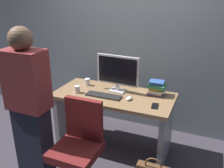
{
  "coord_description": "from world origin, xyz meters",
  "views": [
    {
      "loc": [
        1.04,
        -2.51,
        1.93
      ],
      "look_at": [
        0.0,
        -0.05,
        0.9
      ],
      "focal_mm": 39.28,
      "sensor_mm": 36.0,
      "label": 1
    }
  ],
  "objects_px": {
    "keyboard": "(104,96)",
    "mouse": "(129,98)",
    "cup_near_keyboard": "(77,89)",
    "person_at_desk": "(30,109)",
    "monitor": "(118,72)",
    "cell_phone": "(155,106)",
    "desk": "(114,111)",
    "cup_by_monitor": "(87,82)",
    "book_stack": "(156,88)",
    "office_chair": "(79,151)"
  },
  "relations": [
    {
      "from": "monitor",
      "to": "cell_phone",
      "type": "relative_size",
      "value": 3.76
    },
    {
      "from": "book_stack",
      "to": "office_chair",
      "type": "bearing_deg",
      "value": -119.65
    },
    {
      "from": "cup_near_keyboard",
      "to": "cell_phone",
      "type": "height_order",
      "value": "cup_near_keyboard"
    },
    {
      "from": "monitor",
      "to": "book_stack",
      "type": "distance_m",
      "value": 0.5
    },
    {
      "from": "book_stack",
      "to": "cell_phone",
      "type": "bearing_deg",
      "value": -78.93
    },
    {
      "from": "person_at_desk",
      "to": "cup_by_monitor",
      "type": "xyz_separation_m",
      "value": [
        0.1,
        0.99,
        -0.04
      ]
    },
    {
      "from": "keyboard",
      "to": "cup_near_keyboard",
      "type": "relative_size",
      "value": 4.92
    },
    {
      "from": "desk",
      "to": "keyboard",
      "type": "bearing_deg",
      "value": -128.86
    },
    {
      "from": "monitor",
      "to": "cup_by_monitor",
      "type": "relative_size",
      "value": 6.02
    },
    {
      "from": "monitor",
      "to": "person_at_desk",
      "type": "bearing_deg",
      "value": -120.14
    },
    {
      "from": "person_at_desk",
      "to": "monitor",
      "type": "distance_m",
      "value": 1.1
    },
    {
      "from": "keyboard",
      "to": "cup_by_monitor",
      "type": "bearing_deg",
      "value": 144.53
    },
    {
      "from": "office_chair",
      "to": "desk",
      "type": "bearing_deg",
      "value": 85.44
    },
    {
      "from": "mouse",
      "to": "cell_phone",
      "type": "bearing_deg",
      "value": -9.25
    },
    {
      "from": "keyboard",
      "to": "cup_near_keyboard",
      "type": "height_order",
      "value": "cup_near_keyboard"
    },
    {
      "from": "cup_by_monitor",
      "to": "keyboard",
      "type": "bearing_deg",
      "value": -35.66
    },
    {
      "from": "monitor",
      "to": "cup_near_keyboard",
      "type": "relative_size",
      "value": 6.19
    },
    {
      "from": "desk",
      "to": "monitor",
      "type": "bearing_deg",
      "value": 84.82
    },
    {
      "from": "keyboard",
      "to": "book_stack",
      "type": "xyz_separation_m",
      "value": [
        0.56,
        0.29,
        0.08
      ]
    },
    {
      "from": "office_chair",
      "to": "cup_by_monitor",
      "type": "bearing_deg",
      "value": 112.5
    },
    {
      "from": "cell_phone",
      "to": "monitor",
      "type": "bearing_deg",
      "value": 148.53
    },
    {
      "from": "cup_near_keyboard",
      "to": "office_chair",
      "type": "bearing_deg",
      "value": -59.64
    },
    {
      "from": "office_chair",
      "to": "cell_phone",
      "type": "xyz_separation_m",
      "value": [
        0.6,
        0.63,
        0.33
      ]
    },
    {
      "from": "keyboard",
      "to": "cell_phone",
      "type": "height_order",
      "value": "keyboard"
    },
    {
      "from": "office_chair",
      "to": "keyboard",
      "type": "relative_size",
      "value": 2.19
    },
    {
      "from": "person_at_desk",
      "to": "book_stack",
      "type": "relative_size",
      "value": 7.36
    },
    {
      "from": "desk",
      "to": "book_stack",
      "type": "relative_size",
      "value": 6.46
    },
    {
      "from": "keyboard",
      "to": "mouse",
      "type": "bearing_deg",
      "value": 5.09
    },
    {
      "from": "cup_near_keyboard",
      "to": "book_stack",
      "type": "bearing_deg",
      "value": 18.96
    },
    {
      "from": "cup_near_keyboard",
      "to": "book_stack",
      "type": "height_order",
      "value": "book_stack"
    },
    {
      "from": "mouse",
      "to": "book_stack",
      "type": "xyz_separation_m",
      "value": [
        0.25,
        0.26,
        0.07
      ]
    },
    {
      "from": "cup_by_monitor",
      "to": "office_chair",
      "type": "bearing_deg",
      "value": -67.5
    },
    {
      "from": "person_at_desk",
      "to": "cell_phone",
      "type": "xyz_separation_m",
      "value": [
        1.08,
        0.71,
        -0.09
      ]
    },
    {
      "from": "office_chair",
      "to": "person_at_desk",
      "type": "distance_m",
      "value": 0.64
    },
    {
      "from": "cell_phone",
      "to": "desk",
      "type": "bearing_deg",
      "value": 158.48
    },
    {
      "from": "desk",
      "to": "office_chair",
      "type": "distance_m",
      "value": 0.77
    },
    {
      "from": "keyboard",
      "to": "book_stack",
      "type": "height_order",
      "value": "book_stack"
    },
    {
      "from": "monitor",
      "to": "mouse",
      "type": "bearing_deg",
      "value": -39.82
    },
    {
      "from": "keyboard",
      "to": "mouse",
      "type": "relative_size",
      "value": 4.3
    },
    {
      "from": "desk",
      "to": "keyboard",
      "type": "height_order",
      "value": "keyboard"
    },
    {
      "from": "mouse",
      "to": "cup_by_monitor",
      "type": "distance_m",
      "value": 0.7
    },
    {
      "from": "mouse",
      "to": "book_stack",
      "type": "distance_m",
      "value": 0.37
    },
    {
      "from": "mouse",
      "to": "book_stack",
      "type": "bearing_deg",
      "value": 46.2
    },
    {
      "from": "cup_near_keyboard",
      "to": "cell_phone",
      "type": "bearing_deg",
      "value": -0.13
    },
    {
      "from": "cup_by_monitor",
      "to": "book_stack",
      "type": "relative_size",
      "value": 0.4
    },
    {
      "from": "person_at_desk",
      "to": "mouse",
      "type": "xyz_separation_m",
      "value": [
        0.76,
        0.76,
        -0.07
      ]
    },
    {
      "from": "office_chair",
      "to": "mouse",
      "type": "bearing_deg",
      "value": 67.28
    },
    {
      "from": "cup_by_monitor",
      "to": "cup_near_keyboard",
      "type": "bearing_deg",
      "value": -88.94
    },
    {
      "from": "person_at_desk",
      "to": "book_stack",
      "type": "bearing_deg",
      "value": 45.34
    },
    {
      "from": "office_chair",
      "to": "cup_by_monitor",
      "type": "height_order",
      "value": "office_chair"
    }
  ]
}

